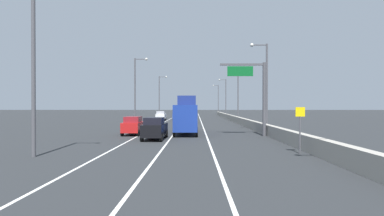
{
  "coord_description": "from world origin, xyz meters",
  "views": [
    {
      "loc": [
        0.35,
        -2.55,
        3.09
      ],
      "look_at": [
        -0.13,
        41.53,
        2.76
      ],
      "focal_mm": 28.31,
      "sensor_mm": 36.0,
      "label": 1
    }
  ],
  "objects_px": {
    "speed_advisory_sign": "(300,126)",
    "lamp_post_left_mid": "(137,87)",
    "lamp_post_right_fifth": "(218,98)",
    "car_white_1": "(161,116)",
    "lamp_post_right_fourth": "(225,95)",
    "box_truck": "(186,116)",
    "lamp_post_right_third": "(237,91)",
    "car_blue_2": "(177,115)",
    "car_silver_3": "(190,117)",
    "lamp_post_right_second": "(265,81)",
    "lamp_post_left_near": "(37,57)",
    "car_black_4": "(155,128)",
    "overhead_sign_gantry": "(257,90)",
    "lamp_post_left_far": "(160,94)",
    "car_red_0": "(134,126)"
  },
  "relations": [
    {
      "from": "speed_advisory_sign",
      "to": "lamp_post_left_mid",
      "type": "height_order",
      "value": "lamp_post_left_mid"
    },
    {
      "from": "lamp_post_right_fifth",
      "to": "car_white_1",
      "type": "relative_size",
      "value": 2.38
    },
    {
      "from": "lamp_post_right_fourth",
      "to": "box_truck",
      "type": "bearing_deg",
      "value": -100.34
    },
    {
      "from": "lamp_post_right_third",
      "to": "car_blue_2",
      "type": "height_order",
      "value": "lamp_post_right_third"
    },
    {
      "from": "lamp_post_right_fifth",
      "to": "car_silver_3",
      "type": "distance_m",
      "value": 54.54
    },
    {
      "from": "car_blue_2",
      "to": "lamp_post_right_third",
      "type": "bearing_deg",
      "value": -31.65
    },
    {
      "from": "lamp_post_right_second",
      "to": "lamp_post_left_near",
      "type": "distance_m",
      "value": 25.46
    },
    {
      "from": "lamp_post_right_fifth",
      "to": "box_truck",
      "type": "height_order",
      "value": "lamp_post_right_fifth"
    },
    {
      "from": "car_silver_3",
      "to": "speed_advisory_sign",
      "type": "bearing_deg",
      "value": -77.81
    },
    {
      "from": "lamp_post_right_second",
      "to": "car_white_1",
      "type": "relative_size",
      "value": 2.38
    },
    {
      "from": "car_blue_2",
      "to": "box_truck",
      "type": "xyz_separation_m",
      "value": [
        3.03,
        -34.37,
        1.02
      ]
    },
    {
      "from": "car_black_4",
      "to": "box_truck",
      "type": "relative_size",
      "value": 0.5
    },
    {
      "from": "lamp_post_right_fifth",
      "to": "lamp_post_left_near",
      "type": "distance_m",
      "value": 92.37
    },
    {
      "from": "lamp_post_right_fifth",
      "to": "box_truck",
      "type": "xyz_separation_m",
      "value": [
        -9.03,
        -75.12,
        -4.1
      ]
    },
    {
      "from": "overhead_sign_gantry",
      "to": "lamp_post_right_third",
      "type": "height_order",
      "value": "lamp_post_right_third"
    },
    {
      "from": "overhead_sign_gantry",
      "to": "lamp_post_left_far",
      "type": "relative_size",
      "value": 0.71
    },
    {
      "from": "speed_advisory_sign",
      "to": "lamp_post_left_mid",
      "type": "xyz_separation_m",
      "value": [
        -15.92,
        27.63,
        4.28
      ]
    },
    {
      "from": "car_silver_3",
      "to": "car_black_4",
      "type": "bearing_deg",
      "value": -95.63
    },
    {
      "from": "lamp_post_left_far",
      "to": "car_red_0",
      "type": "relative_size",
      "value": 2.43
    },
    {
      "from": "lamp_post_left_mid",
      "to": "car_silver_3",
      "type": "height_order",
      "value": "lamp_post_left_mid"
    },
    {
      "from": "overhead_sign_gantry",
      "to": "box_truck",
      "type": "xyz_separation_m",
      "value": [
        -7.28,
        2.83,
        -2.78
      ]
    },
    {
      "from": "car_white_1",
      "to": "car_black_4",
      "type": "bearing_deg",
      "value": -84.44
    },
    {
      "from": "lamp_post_right_fifth",
      "to": "car_blue_2",
      "type": "height_order",
      "value": "lamp_post_right_fifth"
    },
    {
      "from": "lamp_post_left_mid",
      "to": "lamp_post_left_far",
      "type": "xyz_separation_m",
      "value": [
        0.33,
        29.0,
        0.0
      ]
    },
    {
      "from": "car_white_1",
      "to": "car_blue_2",
      "type": "height_order",
      "value": "car_white_1"
    },
    {
      "from": "lamp_post_right_fifth",
      "to": "lamp_post_left_near",
      "type": "bearing_deg",
      "value": -100.96
    },
    {
      "from": "speed_advisory_sign",
      "to": "car_black_4",
      "type": "xyz_separation_m",
      "value": [
        -10.45,
        8.1,
        -0.75
      ]
    },
    {
      "from": "lamp_post_right_fourth",
      "to": "car_silver_3",
      "type": "xyz_separation_m",
      "value": [
        -9.3,
        -29.38,
        -5.07
      ]
    },
    {
      "from": "overhead_sign_gantry",
      "to": "box_truck",
      "type": "distance_m",
      "value": 8.29
    },
    {
      "from": "lamp_post_left_far",
      "to": "car_silver_3",
      "type": "relative_size",
      "value": 2.26
    },
    {
      "from": "speed_advisory_sign",
      "to": "lamp_post_right_fourth",
      "type": "relative_size",
      "value": 0.28
    },
    {
      "from": "lamp_post_left_mid",
      "to": "box_truck",
      "type": "xyz_separation_m",
      "value": [
        8.19,
        -13.44,
        -4.1
      ]
    },
    {
      "from": "lamp_post_right_fifth",
      "to": "speed_advisory_sign",
      "type": "bearing_deg",
      "value": -90.84
    },
    {
      "from": "car_black_4",
      "to": "lamp_post_right_fourth",
      "type": "bearing_deg",
      "value": 78.1
    },
    {
      "from": "car_black_4",
      "to": "car_blue_2",
      "type": "bearing_deg",
      "value": 90.44
    },
    {
      "from": "car_red_0",
      "to": "car_black_4",
      "type": "height_order",
      "value": "car_black_4"
    },
    {
      "from": "lamp_post_left_near",
      "to": "box_truck",
      "type": "height_order",
      "value": "lamp_post_left_near"
    },
    {
      "from": "speed_advisory_sign",
      "to": "lamp_post_right_fifth",
      "type": "height_order",
      "value": "lamp_post_right_fifth"
    },
    {
      "from": "lamp_post_right_fifth",
      "to": "car_blue_2",
      "type": "bearing_deg",
      "value": -106.49
    },
    {
      "from": "overhead_sign_gantry",
      "to": "lamp_post_right_fifth",
      "type": "xyz_separation_m",
      "value": [
        1.75,
        77.95,
        1.32
      ]
    },
    {
      "from": "car_red_0",
      "to": "lamp_post_right_fourth",
      "type": "bearing_deg",
      "value": 74.18
    },
    {
      "from": "lamp_post_left_mid",
      "to": "car_white_1",
      "type": "xyz_separation_m",
      "value": [
        2.07,
        15.35,
        -5.07
      ]
    },
    {
      "from": "lamp_post_left_mid",
      "to": "car_silver_3",
      "type": "bearing_deg",
      "value": 44.77
    },
    {
      "from": "overhead_sign_gantry",
      "to": "lamp_post_right_third",
      "type": "relative_size",
      "value": 0.71
    },
    {
      "from": "box_truck",
      "to": "car_silver_3",
      "type": "bearing_deg",
      "value": 90.0
    },
    {
      "from": "lamp_post_right_third",
      "to": "car_blue_2",
      "type": "xyz_separation_m",
      "value": [
        -12.32,
        7.6,
        -5.12
      ]
    },
    {
      "from": "car_red_0",
      "to": "car_blue_2",
      "type": "bearing_deg",
      "value": 85.96
    },
    {
      "from": "overhead_sign_gantry",
      "to": "lamp_post_right_second",
      "type": "relative_size",
      "value": 0.71
    },
    {
      "from": "overhead_sign_gantry",
      "to": "car_white_1",
      "type": "xyz_separation_m",
      "value": [
        -13.4,
        31.62,
        -3.75
      ]
    },
    {
      "from": "car_blue_2",
      "to": "car_red_0",
      "type": "bearing_deg",
      "value": -94.04
    }
  ]
}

